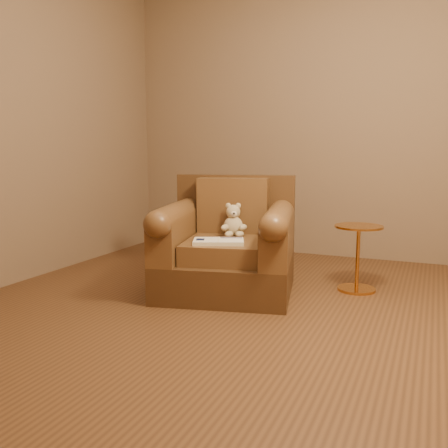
% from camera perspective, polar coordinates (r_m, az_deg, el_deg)
% --- Properties ---
extents(floor, '(4.00, 4.00, 0.00)m').
position_cam_1_polar(floor, '(3.27, 3.35, -10.31)').
color(floor, brown).
rests_on(floor, ground).
extents(room, '(4.02, 4.02, 2.71)m').
position_cam_1_polar(room, '(3.16, 3.64, 20.58)').
color(room, '#81684F').
rests_on(room, ground).
extents(armchair, '(1.12, 1.08, 0.85)m').
position_cam_1_polar(armchair, '(3.71, 0.40, -2.72)').
color(armchair, '#482D18').
rests_on(armchair, floor).
extents(teddy_bear, '(0.19, 0.21, 0.25)m').
position_cam_1_polar(teddy_bear, '(3.75, 1.09, 0.08)').
color(teddy_bear, tan).
rests_on(teddy_bear, armchair).
extents(guidebook, '(0.40, 0.32, 0.03)m').
position_cam_1_polar(guidebook, '(3.47, -0.63, -2.01)').
color(guidebook, beige).
rests_on(guidebook, armchair).
extents(side_table, '(0.35, 0.35, 0.50)m').
position_cam_1_polar(side_table, '(3.86, 15.04, -3.53)').
color(side_table, '#CD8838').
rests_on(side_table, floor).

